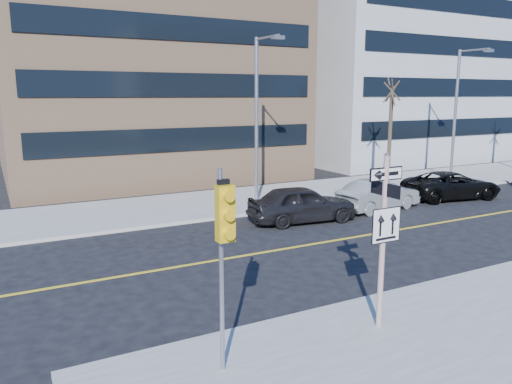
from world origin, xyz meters
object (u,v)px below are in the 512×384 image
parked_car_c (452,185)px  parked_car_b (378,195)px  street_tree_west (392,94)px  traffic_signal (224,230)px  sign_pole (384,232)px  streetlight_b (459,107)px  streetlight_a (259,110)px  parked_car_a (302,204)px

parked_car_c → parked_car_b: bearing=103.1°
parked_car_b → street_tree_west: size_ratio=0.70×
traffic_signal → parked_car_b: 16.17m
parked_car_c → sign_pole: bearing=136.4°
traffic_signal → streetlight_b: size_ratio=0.50×
parked_car_c → streetlight_a: streetlight_a is taller
parked_car_a → street_tree_west: bearing=-57.0°
parked_car_c → streetlight_b: streetlight_b is taller
parked_car_a → streetlight_a: bearing=8.7°
sign_pole → parked_car_c: bearing=35.5°
parked_car_b → streetlight_a: bearing=45.5°
parked_car_c → streetlight_a: (-9.91, 3.35, 4.03)m
parked_car_a → streetlight_b: streetlight_b is taller
traffic_signal → parked_car_b: traffic_signal is taller
streetlight_b → streetlight_a: bearing=180.0°
parked_car_b → parked_car_c: parked_car_b is taller
sign_pole → street_tree_west: size_ratio=0.64×
streetlight_a → streetlight_b: 14.00m
traffic_signal → parked_car_a: (8.10, 9.65, -2.22)m
parked_car_b → streetlight_a: streetlight_a is taller
street_tree_west → sign_pole: bearing=-133.3°
street_tree_west → traffic_signal: bearing=-140.6°
parked_car_a → street_tree_west: street_tree_west is taller
streetlight_a → streetlight_b: bearing=0.0°
sign_pole → parked_car_a: 10.48m
streetlight_b → street_tree_west: 5.09m
parked_car_b → streetlight_b: 10.82m
sign_pole → streetlight_b: 22.48m
sign_pole → streetlight_a: (4.00, 13.27, 2.32)m
traffic_signal → street_tree_west: street_tree_west is taller
parked_car_c → streetlight_b: 6.65m
streetlight_a → street_tree_west: bearing=3.5°
sign_pole → parked_car_a: (4.10, 9.50, -1.63)m
parked_car_a → streetlight_a: size_ratio=0.59×
streetlight_b → street_tree_west: streetlight_b is taller
parked_car_c → street_tree_west: street_tree_west is taller
parked_car_a → sign_pole: bearing=163.8°
streetlight_a → traffic_signal: bearing=-120.8°
sign_pole → parked_car_c: (13.91, 9.92, -1.71)m
traffic_signal → parked_car_a: traffic_signal is taller
sign_pole → streetlight_b: size_ratio=0.51×
streetlight_b → sign_pole: bearing=-143.6°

